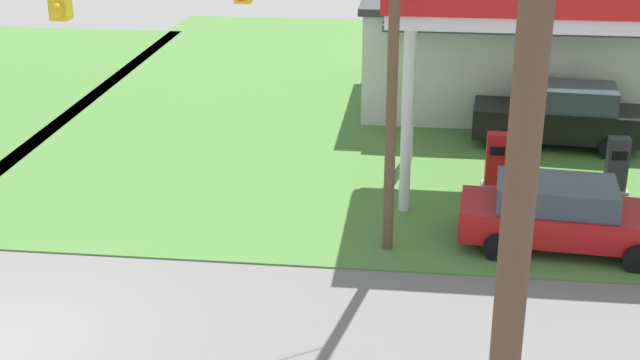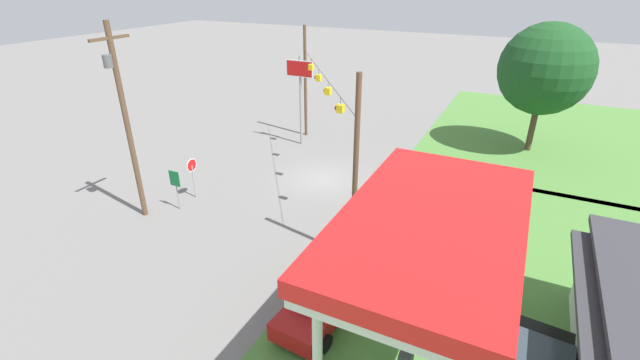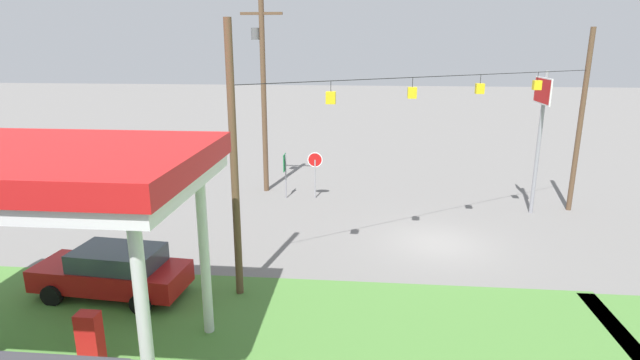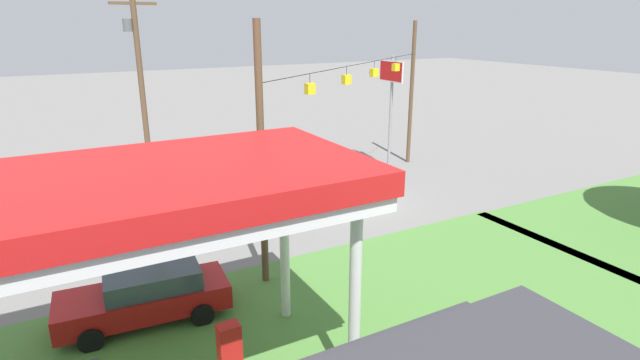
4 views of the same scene
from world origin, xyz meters
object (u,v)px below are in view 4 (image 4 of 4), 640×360
(stop_sign_roadside, at_px, (209,156))
(stop_sign_overhead, at_px, (391,89))
(gas_station_canopy, at_px, (145,196))
(car_at_pumps_front, at_px, (147,294))
(route_sign, at_px, (181,163))
(fuel_pump_near, at_px, (230,353))
(utility_pole_main, at_px, (140,83))

(stop_sign_roadside, xyz_separation_m, stop_sign_overhead, (-10.71, 1.43, 3.07))
(gas_station_canopy, bearing_deg, car_at_pumps_front, -94.56)
(route_sign, bearing_deg, fuel_pump_near, 80.26)
(gas_station_canopy, bearing_deg, stop_sign_roadside, -110.88)
(gas_station_canopy, relative_size, route_sign, 3.93)
(fuel_pump_near, distance_m, route_sign, 15.09)
(gas_station_canopy, height_order, stop_sign_roadside, gas_station_canopy)
(car_at_pumps_front, bearing_deg, stop_sign_overhead, -143.87)
(stop_sign_roadside, bearing_deg, utility_pole_main, 158.54)
(fuel_pump_near, relative_size, route_sign, 0.65)
(fuel_pump_near, bearing_deg, stop_sign_overhead, -137.55)
(gas_station_canopy, height_order, route_sign, gas_station_canopy)
(stop_sign_roadside, bearing_deg, car_at_pumps_front, -115.68)
(stop_sign_roadside, distance_m, route_sign, 1.59)
(stop_sign_overhead, xyz_separation_m, route_sign, (12.29, -1.28, -3.17))
(gas_station_canopy, xyz_separation_m, fuel_pump_near, (-1.59, -0.00, -4.42))
(gas_station_canopy, relative_size, utility_pole_main, 0.92)
(utility_pole_main, bearing_deg, stop_sign_roadside, 158.54)
(stop_sign_overhead, height_order, utility_pole_main, utility_pole_main)
(stop_sign_overhead, bearing_deg, route_sign, -5.93)
(gas_station_canopy, distance_m, utility_pole_main, 16.40)
(car_at_pumps_front, xyz_separation_m, stop_sign_roadside, (-5.43, -11.28, 0.94))
(fuel_pump_near, height_order, car_at_pumps_front, car_at_pumps_front)
(car_at_pumps_front, bearing_deg, stop_sign_roadside, -110.97)
(car_at_pumps_front, distance_m, utility_pole_main, 13.58)
(gas_station_canopy, distance_m, stop_sign_roadside, 16.40)
(fuel_pump_near, xyz_separation_m, stop_sign_overhead, (-14.83, -13.57, 4.14))
(gas_station_canopy, distance_m, car_at_pumps_front, 5.69)
(utility_pole_main, bearing_deg, gas_station_canopy, 80.15)
(gas_station_canopy, distance_m, stop_sign_overhead, 21.31)
(gas_station_canopy, relative_size, stop_sign_overhead, 1.39)
(stop_sign_roadside, height_order, stop_sign_overhead, stop_sign_overhead)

